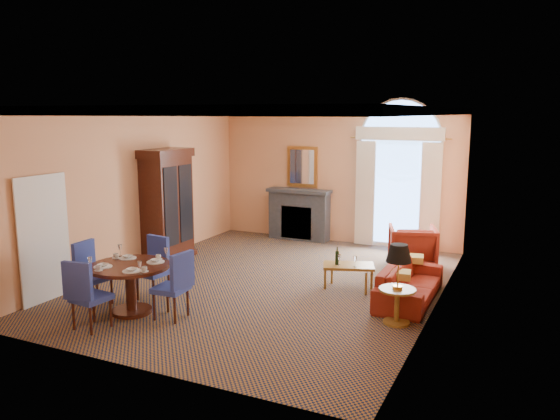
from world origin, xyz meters
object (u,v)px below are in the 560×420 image
at_px(armoire, 167,207).
at_px(dining_table, 130,277).
at_px(side_table, 398,274).
at_px(sofa, 410,283).
at_px(armchair, 412,247).
at_px(coffee_table, 348,266).

xyz_separation_m(armoire, dining_table, (1.43, -2.89, -0.56)).
relative_size(dining_table, side_table, 1.05).
distance_m(armoire, sofa, 5.36).
xyz_separation_m(dining_table, armchair, (3.46, 4.49, -0.15)).
height_order(armchair, side_table, side_table).
height_order(dining_table, coffee_table, dining_table).
bearing_deg(armchair, dining_table, 34.62).
relative_size(sofa, coffee_table, 2.00).
xyz_separation_m(sofa, coffee_table, (-1.12, 0.11, 0.13)).
bearing_deg(sofa, armchair, 10.63).
height_order(dining_table, side_table, side_table).
distance_m(sofa, coffee_table, 1.13).
height_order(sofa, coffee_table, coffee_table).
relative_size(armchair, coffee_table, 0.93).
relative_size(sofa, armchair, 2.14).
bearing_deg(dining_table, sofa, 32.62).
height_order(sofa, side_table, side_table).
bearing_deg(dining_table, armoire, 116.36).
bearing_deg(dining_table, coffee_table, 43.40).
height_order(dining_table, sofa, dining_table).
bearing_deg(armoire, coffee_table, -4.36).
bearing_deg(armchair, armoire, 0.40).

